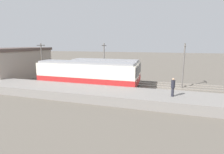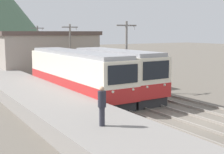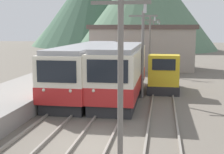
{
  "view_description": "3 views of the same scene",
  "coord_description": "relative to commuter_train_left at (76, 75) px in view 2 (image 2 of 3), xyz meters",
  "views": [
    {
      "loc": [
        -24.09,
        0.43,
        6.14
      ],
      "look_at": [
        -0.42,
        7.72,
        1.36
      ],
      "focal_mm": 28.0,
      "sensor_mm": 36.0,
      "label": 1
    },
    {
      "loc": [
        -13.45,
        -12.42,
        5.28
      ],
      "look_at": [
        -1.0,
        7.67,
        1.84
      ],
      "focal_mm": 50.0,
      "sensor_mm": 36.0,
      "label": 2
    },
    {
      "loc": [
        3.11,
        -12.38,
        4.98
      ],
      "look_at": [
        -0.14,
        7.53,
        1.8
      ],
      "focal_mm": 50.0,
      "sensor_mm": 36.0,
      "label": 3
    }
  ],
  "objects": [
    {
      "name": "commuter_train_center",
      "position": [
        2.8,
        -1.8,
        0.04
      ],
      "size": [
        2.84,
        10.3,
        3.82
      ],
      "color": "#28282B",
      "rests_on": "ground"
    },
    {
      "name": "track_center",
      "position": [
        2.8,
        -10.77,
        -1.66
      ],
      "size": [
        1.54,
        60.0,
        0.14
      ],
      "color": "gray",
      "rests_on": "ground"
    },
    {
      "name": "commuter_train_left",
      "position": [
        0.0,
        0.0,
        0.0
      ],
      "size": [
        2.84,
        14.18,
        3.73
      ],
      "color": "#28282B",
      "rests_on": "ground"
    },
    {
      "name": "catenary_mast_mid",
      "position": [
        4.31,
        -1.09,
        1.66
      ],
      "size": [
        2.0,
        0.2,
        6.16
      ],
      "color": "slate",
      "rests_on": "ground"
    },
    {
      "name": "ground_plane",
      "position": [
        2.6,
        -10.77,
        -1.73
      ],
      "size": [
        200.0,
        200.0,
        0.0
      ],
      "primitive_type": "plane",
      "color": "#665E54"
    },
    {
      "name": "platform_left",
      "position": [
        -3.65,
        -10.77,
        -1.23
      ],
      "size": [
        4.5,
        54.0,
        0.99
      ],
      "primitive_type": "cube",
      "color": "gray",
      "rests_on": "ground"
    },
    {
      "name": "catenary_mast_distant",
      "position": [
        4.31,
        22.18,
        1.66
      ],
      "size": [
        2.0,
        0.2,
        6.16
      ],
      "color": "slate",
      "rests_on": "ground"
    },
    {
      "name": "track_left",
      "position": [
        -0.0,
        -10.77,
        -1.66
      ],
      "size": [
        1.54,
        60.0,
        0.14
      ],
      "color": "gray",
      "rests_on": "ground"
    },
    {
      "name": "shunting_locomotive",
      "position": [
        5.8,
        1.64,
        -0.52
      ],
      "size": [
        2.4,
        4.63,
        3.0
      ],
      "color": "#28282B",
      "rests_on": "ground"
    },
    {
      "name": "person_on_platform",
      "position": [
        -3.93,
        -11.17,
        0.27
      ],
      "size": [
        0.38,
        0.38,
        1.85
      ],
      "color": "#282833",
      "rests_on": "platform_left"
    },
    {
      "name": "catenary_mast_far",
      "position": [
        4.31,
        10.54,
        1.66
      ],
      "size": [
        2.0,
        0.2,
        6.16
      ],
      "color": "slate",
      "rests_on": "ground"
    },
    {
      "name": "station_building",
      "position": [
        3.24,
        15.23,
        0.96
      ],
      "size": [
        12.6,
        6.3,
        5.34
      ],
      "color": "gray",
      "rests_on": "ground"
    }
  ]
}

